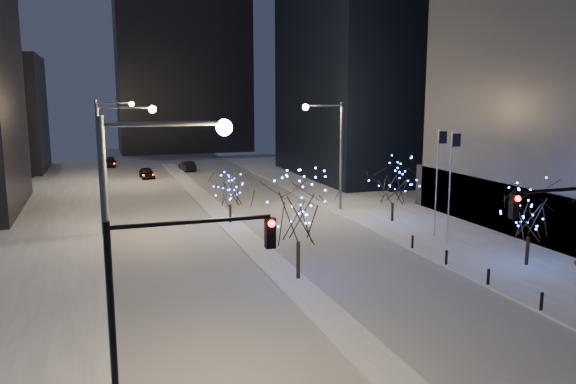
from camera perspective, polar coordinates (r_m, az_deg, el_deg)
name	(u,v)px	position (r m, az deg, el deg)	size (l,w,h in m)	color
road	(213,208)	(53.88, -7.65, -1.61)	(20.00, 130.00, 0.02)	#A2A7B1
median	(224,218)	(49.07, -6.50, -2.64)	(2.00, 80.00, 0.15)	white
east_sidewalk	(439,231)	(45.83, 15.05, -3.81)	(10.00, 90.00, 0.15)	white
west_sidewalk	(38,267)	(38.52, -24.02, -6.95)	(8.00, 90.00, 0.15)	white
horizon_block	(182,38)	(110.51, -10.76, 15.08)	(24.00, 14.00, 42.00)	black
street_lamp_w_near	(139,221)	(19.32, -14.87, -2.88)	(4.40, 0.56, 10.00)	#595E66
street_lamp_w_mid	(114,151)	(44.05, -17.26, 4.02)	(4.40, 0.56, 10.00)	#595E66
street_lamp_w_far	(107,131)	(68.97, -17.94, 5.95)	(4.40, 0.56, 10.00)	#595E66
street_lamp_east	(332,142)	(51.19, 4.49, 5.14)	(3.90, 0.56, 10.00)	#595E66
traffic_signal_west	(164,289)	(17.91, -12.53, -9.58)	(5.26, 0.43, 7.00)	black
flagpoles	(444,177)	(41.82, 15.57, 1.46)	(1.35, 2.60, 8.00)	silver
bollards	(466,267)	(35.14, 17.65, -7.23)	(0.16, 12.16, 0.90)	black
car_near	(147,173)	(74.48, -14.14, 1.89)	(1.63, 4.04, 1.38)	black
car_mid	(187,166)	(80.46, -10.20, 2.62)	(1.49, 4.28, 1.41)	black
car_far	(110,163)	(87.83, -17.65, 2.87)	(1.82, 4.46, 1.30)	black
holiday_tree_median_near	(298,210)	(31.85, 1.06, -1.87)	(5.22, 5.22, 6.24)	black
holiday_tree_median_far	(230,189)	(46.52, -5.93, 0.34)	(4.41, 4.41, 4.46)	black
holiday_tree_plaza_near	(530,212)	(37.66, 23.39, -1.86)	(5.39, 5.39, 5.31)	black
holiday_tree_plaza_far	(393,183)	(47.50, 10.66, 0.93)	(6.06, 6.06, 5.33)	black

